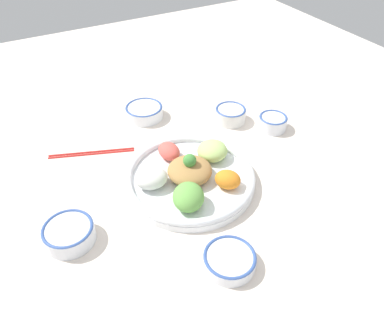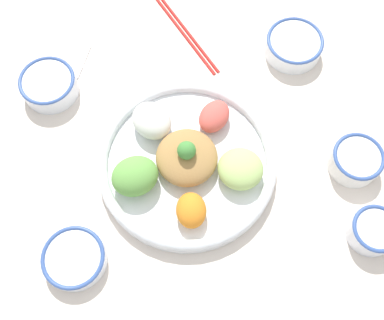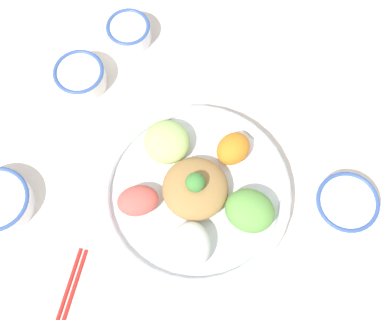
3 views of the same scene
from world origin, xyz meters
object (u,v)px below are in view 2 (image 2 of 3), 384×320
(salad_platter, at_px, (186,161))
(rice_bowl_blue, at_px, (74,258))
(sauce_bowl_dark, at_px, (374,231))
(sauce_bowl_red, at_px, (356,160))
(serving_spoon_main, at_px, (88,47))
(sauce_bowl_far, at_px, (49,85))
(rice_bowl_plain, at_px, (294,45))
(chopsticks_pair_near, at_px, (186,33))

(salad_platter, relative_size, rice_bowl_blue, 3.04)
(rice_bowl_blue, distance_m, sauce_bowl_dark, 0.53)
(sauce_bowl_dark, bearing_deg, sauce_bowl_red, -47.01)
(rice_bowl_blue, bearing_deg, sauce_bowl_dark, -137.63)
(sauce_bowl_red, xyz_separation_m, serving_spoon_main, (0.59, 0.11, -0.02))
(serving_spoon_main, bearing_deg, sauce_bowl_red, 77.39)
(sauce_bowl_dark, relative_size, sauce_bowl_far, 0.77)
(sauce_bowl_far, bearing_deg, rice_bowl_plain, -131.89)
(sauce_bowl_dark, bearing_deg, chopsticks_pair_near, -15.59)
(sauce_bowl_dark, height_order, sauce_bowl_far, sauce_bowl_dark)
(rice_bowl_blue, relative_size, rice_bowl_plain, 0.93)
(salad_platter, bearing_deg, serving_spoon_main, -14.75)
(salad_platter, bearing_deg, rice_bowl_plain, -93.35)
(rice_bowl_plain, relative_size, sauce_bowl_far, 1.06)
(rice_bowl_blue, height_order, sauce_bowl_far, sauce_bowl_far)
(rice_bowl_plain, bearing_deg, sauce_bowl_red, 146.95)
(rice_bowl_blue, relative_size, sauce_bowl_dark, 1.28)
(sauce_bowl_red, height_order, sauce_bowl_dark, sauce_bowl_red)
(rice_bowl_plain, height_order, chopsticks_pair_near, rice_bowl_plain)
(sauce_bowl_dark, xyz_separation_m, rice_bowl_plain, (0.33, -0.25, -0.00))
(chopsticks_pair_near, bearing_deg, rice_bowl_plain, 45.96)
(sauce_bowl_red, height_order, rice_bowl_plain, sauce_bowl_red)
(rice_bowl_blue, xyz_separation_m, sauce_bowl_far, (0.28, -0.23, 0.01))
(salad_platter, xyz_separation_m, sauce_bowl_red, (-0.25, -0.20, 0.00))
(rice_bowl_plain, bearing_deg, rice_bowl_blue, 83.76)
(sauce_bowl_red, relative_size, sauce_bowl_dark, 1.11)
(sauce_bowl_far, height_order, serving_spoon_main, sauce_bowl_far)
(salad_platter, relative_size, sauce_bowl_red, 3.50)
(sauce_bowl_red, xyz_separation_m, chopsticks_pair_near, (0.44, -0.05, -0.02))
(rice_bowl_blue, height_order, sauce_bowl_dark, sauce_bowl_dark)
(sauce_bowl_red, bearing_deg, chopsticks_pair_near, -6.50)
(salad_platter, xyz_separation_m, chopsticks_pair_near, (0.19, -0.25, -0.02))
(salad_platter, distance_m, sauce_bowl_far, 0.33)
(sauce_bowl_red, distance_m, sauce_bowl_far, 0.62)
(sauce_bowl_red, xyz_separation_m, rice_bowl_blue, (0.30, 0.46, -0.01))
(sauce_bowl_red, height_order, rice_bowl_blue, sauce_bowl_red)
(sauce_bowl_dark, height_order, rice_bowl_plain, sauce_bowl_dark)
(sauce_bowl_red, relative_size, sauce_bowl_far, 0.86)
(salad_platter, height_order, sauce_bowl_red, salad_platter)
(salad_platter, distance_m, sauce_bowl_dark, 0.36)
(chopsticks_pair_near, bearing_deg, sauce_bowl_dark, 4.54)
(sauce_bowl_far, bearing_deg, sauce_bowl_dark, -168.86)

